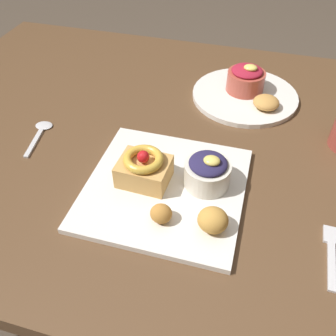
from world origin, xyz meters
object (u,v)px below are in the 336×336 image
at_px(back_plate, 245,96).
at_px(spoon, 40,133).
at_px(front_plate, 165,188).
at_px(fork, 331,252).
at_px(back_pastry, 266,102).
at_px(fritter_front, 161,214).
at_px(back_ramekin, 246,79).
at_px(cake_slice, 144,168).
at_px(berry_ramekin, 207,172).
at_px(fritter_middle, 213,220).

xyz_separation_m(back_plate, spoon, (-0.42, -0.27, -0.00)).
xyz_separation_m(front_plate, fork, (0.30, -0.06, -0.00)).
height_order(back_pastry, fork, back_pastry).
relative_size(fritter_front, back_ramekin, 0.40).
relative_size(fritter_front, back_pastry, 0.62).
height_order(back_ramekin, spoon, back_ramekin).
height_order(back_ramekin, back_pastry, back_ramekin).
height_order(cake_slice, spoon, cake_slice).
bearing_deg(fritter_front, back_plate, 78.65).
xyz_separation_m(cake_slice, back_pastry, (0.20, 0.31, -0.02)).
bearing_deg(berry_ramekin, cake_slice, -168.73).
relative_size(cake_slice, berry_ramekin, 1.13).
distance_m(back_plate, back_pastry, 0.08).
xyz_separation_m(cake_slice, spoon, (-0.28, 0.09, -0.04)).
distance_m(front_plate, back_ramekin, 0.39).
bearing_deg(berry_ramekin, fork, -21.38).
relative_size(front_plate, berry_ramekin, 3.40).
bearing_deg(berry_ramekin, back_pastry, 73.43).
xyz_separation_m(back_plate, back_ramekin, (-0.00, 0.02, 0.04)).
distance_m(fritter_front, back_plate, 0.45).
bearing_deg(cake_slice, fork, -10.84).
xyz_separation_m(fritter_middle, fork, (0.20, 0.01, -0.03)).
bearing_deg(fritter_middle, spoon, 158.64).
distance_m(fritter_middle, fork, 0.20).
bearing_deg(fork, back_plate, 25.94).
relative_size(cake_slice, back_pastry, 1.58).
bearing_deg(back_plate, spoon, -147.27).
xyz_separation_m(cake_slice, fritter_front, (0.06, -0.08, -0.01)).
bearing_deg(berry_ramekin, spoon, 170.67).
xyz_separation_m(fritter_middle, back_plate, (0.00, 0.44, -0.03)).
distance_m(cake_slice, fork, 0.35).
bearing_deg(back_pastry, cake_slice, -122.88).
xyz_separation_m(fork, spoon, (-0.62, 0.15, 0.00)).
bearing_deg(back_ramekin, front_plate, -104.83).
height_order(front_plate, back_pastry, back_pastry).
height_order(fritter_middle, fork, fritter_middle).
relative_size(front_plate, fork, 2.33).
relative_size(cake_slice, fritter_middle, 1.87).
bearing_deg(cake_slice, spoon, 162.47).
bearing_deg(spoon, back_pastry, -74.85).
xyz_separation_m(back_pastry, fork, (0.14, -0.38, -0.02)).
bearing_deg(spoon, fritter_middle, -121.28).
distance_m(fritter_front, fritter_middle, 0.09).
relative_size(back_plate, fork, 2.10).
relative_size(berry_ramekin, spoon, 0.68).
height_order(fritter_front, back_ramekin, back_ramekin).
relative_size(fritter_middle, spoon, 0.41).
distance_m(front_plate, berry_ramekin, 0.09).
bearing_deg(fritter_middle, back_ramekin, 90.31).
bearing_deg(fork, berry_ramekin, 70.08).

